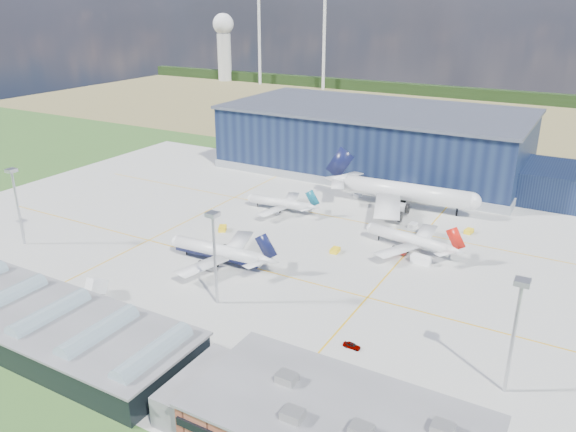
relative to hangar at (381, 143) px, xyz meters
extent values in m
plane|color=#2E5620|center=(-2.81, -94.80, -11.62)|extent=(600.00, 600.00, 0.00)
cube|color=#B0B0AA|center=(-2.81, -84.80, -11.59)|extent=(220.00, 160.00, 0.06)
cube|color=#EAAD0C|center=(-2.81, -104.80, -11.54)|extent=(180.00, 0.40, 0.02)
cube|color=#EAAD0C|center=(-2.81, -59.80, -11.54)|extent=(180.00, 0.40, 0.02)
cube|color=#EAAD0C|center=(-32.81, -84.80, -11.54)|extent=(0.40, 120.00, 0.02)
cube|color=#EAAD0C|center=(37.19, -84.80, -11.54)|extent=(0.40, 120.00, 0.02)
cube|color=#93844F|center=(-2.81, 125.20, -11.62)|extent=(600.00, 220.00, 0.01)
cube|color=black|center=(-2.81, 205.20, -7.62)|extent=(600.00, 8.00, 8.00)
cylinder|color=silver|center=(-182.81, 195.20, 23.38)|extent=(2.40, 2.40, 70.00)
cylinder|color=silver|center=(-122.81, 195.20, 23.38)|extent=(2.40, 2.40, 70.00)
cylinder|color=silver|center=(-222.81, 200.20, 8.38)|extent=(12.00, 12.00, 40.00)
sphere|color=white|center=(-222.81, 200.20, 36.38)|extent=(18.00, 18.00, 18.00)
cube|color=#101A36|center=(-2.81, 0.20, 0.88)|extent=(120.00, 60.00, 25.00)
cube|color=gray|center=(-2.81, 0.20, -10.02)|extent=(121.00, 61.00, 3.20)
cube|color=#4E5362|center=(-2.81, 0.20, 13.88)|extent=(122.00, 62.00, 1.20)
cube|color=#101A36|center=(69.19, -4.80, -5.62)|extent=(24.00, 30.00, 12.00)
cube|color=slate|center=(52.19, -154.80, -2.42)|extent=(46.00, 23.00, 0.50)
cube|color=black|center=(52.19, -143.60, -8.62)|extent=(44.00, 0.40, 1.40)
cube|color=black|center=(52.19, -143.60, -5.12)|extent=(44.00, 0.40, 1.40)
cube|color=#A09F9C|center=(42.19, -152.80, -1.52)|extent=(3.20, 2.60, 1.60)
cube|color=#A09F9C|center=(57.19, -157.80, -1.52)|extent=(3.20, 2.60, 1.60)
cube|color=#A09F9C|center=(67.19, -151.80, -1.52)|extent=(3.20, 2.60, 1.60)
cube|color=#A09F9C|center=(47.19, -159.80, -1.52)|extent=(3.20, 2.60, 1.60)
cube|color=black|center=(-12.81, -154.80, -8.62)|extent=(65.00, 22.00, 6.00)
cube|color=slate|center=(-12.81, -154.80, -5.42)|extent=(66.00, 23.00, 0.50)
cube|color=slate|center=(27.19, -154.80, -8.62)|extent=(10.00, 18.00, 6.00)
cylinder|color=#90A8B2|center=(-26.81, -154.80, -5.22)|extent=(4.40, 18.00, 4.40)
cylinder|color=#90A8B2|center=(-12.81, -154.80, -5.22)|extent=(4.40, 18.00, 4.40)
cylinder|color=#90A8B2|center=(1.19, -154.80, -5.22)|extent=(4.40, 18.00, 4.40)
cylinder|color=#90A8B2|center=(15.19, -154.80, -5.22)|extent=(4.40, 18.00, 4.40)
cylinder|color=#B4B5BB|center=(-62.81, -124.80, -0.62)|extent=(0.70, 0.70, 22.00)
cube|color=#B4B5BB|center=(-62.81, -124.80, 10.88)|extent=(2.60, 2.60, 1.00)
cylinder|color=#B4B5BB|center=(7.19, -124.80, -0.62)|extent=(0.70, 0.70, 22.00)
cube|color=#B4B5BB|center=(7.19, -124.80, 10.88)|extent=(2.60, 2.60, 1.00)
cylinder|color=#B4B5BB|center=(72.19, -124.80, -0.62)|extent=(0.70, 0.70, 22.00)
cube|color=#B4B5BB|center=(72.19, -124.80, 10.88)|extent=(2.60, 2.60, 1.00)
cube|color=yellow|center=(-18.03, -87.66, -10.86)|extent=(3.67, 4.24, 1.51)
cube|color=yellow|center=(19.36, -85.09, -10.93)|extent=(2.24, 3.25, 1.37)
cube|color=white|center=(42.70, -80.10, -10.44)|extent=(5.64, 2.94, 2.36)
cube|color=white|center=(32.61, -55.74, -10.93)|extent=(2.49, 3.42, 1.38)
cube|color=yellow|center=(49.12, -51.91, -10.92)|extent=(2.56, 3.51, 1.40)
cube|color=white|center=(5.82, -36.87, -11.03)|extent=(2.95, 2.21, 1.16)
cube|color=white|center=(40.25, -140.80, -10.46)|extent=(5.32, 3.82, 2.31)
cube|color=white|center=(-19.92, -136.49, -9.85)|extent=(2.86, 5.75, 3.53)
imported|color=#99999E|center=(42.33, -126.02, -10.99)|extent=(3.70, 1.56, 1.25)
imported|color=#99999E|center=(46.59, -142.80, -11.08)|extent=(3.41, 2.37, 1.07)
camera|label=1|loc=(79.41, -217.87, 55.40)|focal=35.00mm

